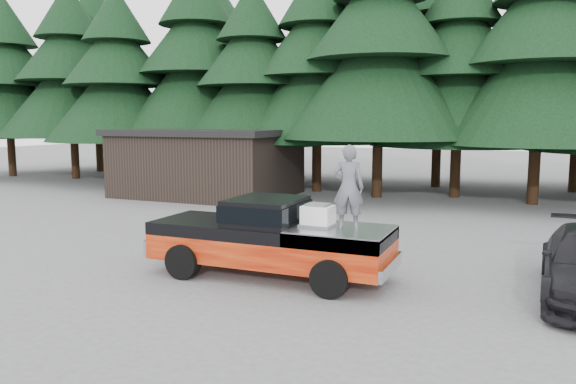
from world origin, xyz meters
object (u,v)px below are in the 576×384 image
at_px(utility_building, 208,162).
at_px(man_on_bed, 348,187).
at_px(pickup_truck, 270,250).
at_px(air_compressor, 318,217).

bearing_deg(utility_building, man_on_bed, -47.98).
height_order(man_on_bed, utility_building, utility_building).
relative_size(pickup_truck, man_on_bed, 3.14).
bearing_deg(pickup_truck, air_compressor, 0.33).
bearing_deg(pickup_truck, utility_building, 126.61).
bearing_deg(air_compressor, man_on_bed, -0.37).
height_order(air_compressor, utility_building, utility_building).
relative_size(air_compressor, utility_building, 0.08).
bearing_deg(utility_building, pickup_truck, -53.39).
bearing_deg(man_on_bed, air_compressor, -13.62).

